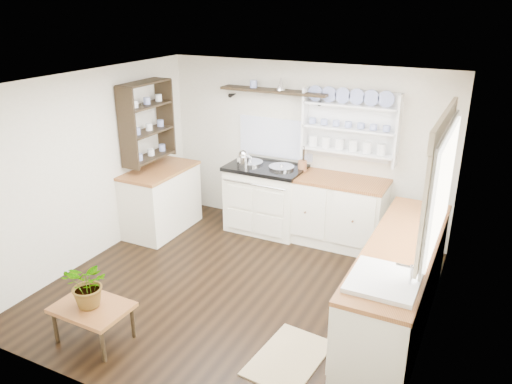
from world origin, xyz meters
TOP-DOWN VIEW (x-y plane):
  - floor at (0.00, 0.00)m, footprint 4.00×3.80m
  - wall_back at (0.00, 1.90)m, footprint 4.00×0.02m
  - wall_right at (2.00, 0.00)m, footprint 0.02×3.80m
  - wall_left at (-2.00, 0.00)m, footprint 0.02×3.80m
  - ceiling at (0.00, 0.00)m, footprint 4.00×3.80m
  - window at (1.95, 0.15)m, footprint 0.08×1.55m
  - aga_cooker at (-0.41, 1.57)m, footprint 1.05×0.73m
  - back_cabinets at (0.60, 1.60)m, footprint 1.27×0.63m
  - right_cabinets at (1.70, 0.10)m, footprint 0.62×2.43m
  - belfast_sink at (1.70, -0.65)m, footprint 0.55×0.60m
  - left_cabinets at (-1.70, 0.90)m, footprint 0.62×1.13m
  - plate_rack at (0.65, 1.86)m, footprint 1.20×0.22m
  - high_shelf at (-0.40, 1.78)m, footprint 1.50×0.29m
  - left_shelving at (-1.84, 0.90)m, footprint 0.28×0.80m
  - kettle at (-0.69, 1.45)m, footprint 0.18×0.18m
  - utensil_crock at (0.07, 1.68)m, footprint 0.12×0.12m
  - center_table at (-0.80, -1.40)m, footprint 0.71×0.51m
  - potted_plant at (-0.80, -1.40)m, footprint 0.42×0.36m
  - floor_rug at (0.96, -0.83)m, footprint 0.63×0.90m

SIDE VIEW (x-z plane):
  - floor at x=0.00m, z-range -0.01..0.01m
  - floor_rug at x=0.96m, z-range 0.00..0.02m
  - center_table at x=-0.80m, z-range 0.14..0.52m
  - right_cabinets at x=1.70m, z-range 0.01..0.91m
  - left_cabinets at x=-1.70m, z-range 0.01..0.91m
  - back_cabinets at x=0.60m, z-range 0.01..0.91m
  - aga_cooker at x=-0.41m, z-range -0.01..0.96m
  - potted_plant at x=-0.80m, z-range 0.38..0.84m
  - belfast_sink at x=1.70m, z-range 0.58..1.03m
  - utensil_crock at x=0.07m, z-range 0.91..1.05m
  - kettle at x=-0.69m, z-range 0.93..1.15m
  - wall_back at x=0.00m, z-range 0.00..2.30m
  - wall_right at x=2.00m, z-range 0.00..2.30m
  - wall_left at x=-2.00m, z-range 0.00..2.30m
  - left_shelving at x=-1.84m, z-range 1.02..2.08m
  - plate_rack at x=0.65m, z-range 1.11..2.01m
  - window at x=1.95m, z-range 0.95..2.17m
  - high_shelf at x=-0.40m, z-range 1.83..1.99m
  - ceiling at x=0.00m, z-range 2.29..2.30m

